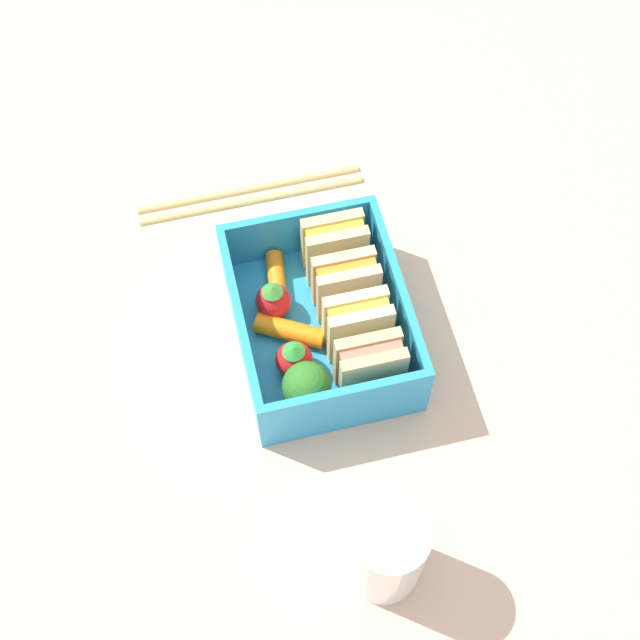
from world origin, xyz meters
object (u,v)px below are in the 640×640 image
(chopstick_pair, at_px, (251,193))
(sandwich_left, at_px, (335,247))
(sandwich_center_right, at_px, (370,367))
(carrot_stick_far_left, at_px, (276,274))
(strawberry_left, at_px, (294,359))
(drinking_glass, at_px, (380,553))
(strawberry_far_left, at_px, (273,300))
(sandwich_center_left, at_px, (346,285))
(sandwich_center, at_px, (357,325))
(carrot_stick_left, at_px, (289,327))
(broccoli_floret, at_px, (307,386))

(chopstick_pair, bearing_deg, sandwich_left, 27.75)
(sandwich_center_right, relative_size, chopstick_pair, 0.29)
(sandwich_center_right, xyz_separation_m, carrot_stick_far_left, (-0.11, -0.05, -0.02))
(strawberry_left, bearing_deg, drinking_glass, 8.09)
(strawberry_far_left, bearing_deg, drinking_glass, 7.23)
(strawberry_left, bearing_deg, sandwich_center_left, 132.11)
(drinking_glass, bearing_deg, sandwich_center_left, 171.96)
(sandwich_center_right, relative_size, drinking_glass, 0.66)
(sandwich_center, xyz_separation_m, carrot_stick_left, (-0.02, -0.05, -0.02))
(strawberry_far_left, bearing_deg, carrot_stick_far_left, 164.65)
(sandwich_center_right, distance_m, carrot_stick_far_left, 0.12)
(strawberry_far_left, distance_m, chopstick_pair, 0.12)
(sandwich_center_left, bearing_deg, drinking_glass, -8.04)
(broccoli_floret, bearing_deg, chopstick_pair, -179.37)
(sandwich_center_right, height_order, strawberry_left, sandwich_center_right)
(sandwich_left, xyz_separation_m, drinking_glass, (0.24, -0.03, 0.00))
(drinking_glass, bearing_deg, strawberry_far_left, -172.77)
(chopstick_pair, bearing_deg, drinking_glass, 3.68)
(sandwich_center, xyz_separation_m, chopstick_pair, (-0.16, -0.05, -0.04))
(sandwich_center_left, height_order, carrot_stick_left, sandwich_center_left)
(sandwich_left, relative_size, strawberry_far_left, 1.68)
(sandwich_center_left, height_order, strawberry_left, sandwich_center_left)
(broccoli_floret, xyz_separation_m, drinking_glass, (0.13, 0.02, 0.00))
(sandwich_center, height_order, sandwich_center_right, same)
(sandwich_center_left, distance_m, strawberry_far_left, 0.06)
(carrot_stick_left, relative_size, drinking_glass, 0.63)
(sandwich_left, relative_size, drinking_glass, 0.66)
(sandwich_center_right, height_order, broccoli_floret, sandwich_center_right)
(sandwich_center, height_order, chopstick_pair, sandwich_center)
(sandwich_left, xyz_separation_m, chopstick_pair, (-0.09, -0.05, -0.04))
(sandwich_center, bearing_deg, strawberry_left, -78.22)
(sandwich_center_left, relative_size, drinking_glass, 0.66)
(carrot_stick_far_left, distance_m, chopstick_pair, 0.10)
(sandwich_center_left, height_order, broccoli_floret, sandwich_center_left)
(sandwich_left, height_order, strawberry_left, sandwich_left)
(sandwich_left, distance_m, sandwich_center_left, 0.04)
(drinking_glass, bearing_deg, strawberry_left, -171.91)
(chopstick_pair, bearing_deg, strawberry_far_left, -2.45)
(sandwich_center_right, distance_m, drinking_glass, 0.13)
(sandwich_center_right, bearing_deg, drinking_glass, -12.24)
(chopstick_pair, bearing_deg, broccoli_floret, 0.63)
(sandwich_left, distance_m, sandwich_center, 0.07)
(sandwich_center_left, xyz_separation_m, carrot_stick_far_left, (-0.04, -0.05, -0.02))
(sandwich_center, xyz_separation_m, sandwich_center_right, (0.04, 0.00, 0.00))
(sandwich_center, relative_size, carrot_stick_far_left, 1.50)
(sandwich_center_left, xyz_separation_m, broccoli_floret, (0.07, -0.05, -0.00))
(carrot_stick_left, height_order, chopstick_pair, carrot_stick_left)
(drinking_glass, bearing_deg, sandwich_left, 173.14)
(strawberry_far_left, xyz_separation_m, chopstick_pair, (-0.12, 0.01, -0.02))
(strawberry_far_left, xyz_separation_m, drinking_glass, (0.21, 0.03, 0.02))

